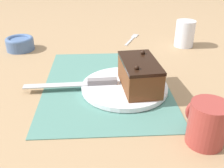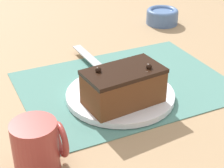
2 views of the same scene
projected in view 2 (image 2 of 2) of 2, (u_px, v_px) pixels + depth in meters
The scene contains 7 objects.
ground_plane at pixel (125, 85), 0.85m from camera, with size 3.00×3.00×0.00m, color #9E7F5B.
placemat_woven at pixel (125, 85), 0.85m from camera, with size 0.46×0.34×0.00m, color slate.
cake_plate at pixel (120, 95), 0.79m from camera, with size 0.23×0.23×0.01m.
chocolate_cake at pixel (123, 86), 0.74m from camera, with size 0.16×0.10×0.08m.
serving_knife at pixel (104, 70), 0.87m from camera, with size 0.03×0.25×0.01m.
small_bowl at pixel (162, 16), 1.19m from camera, with size 0.10×0.10×0.05m.
coffee_mug at pixel (37, 147), 0.59m from camera, with size 0.08×0.07×0.09m.
Camera 2 is at (-0.34, -0.65, 0.42)m, focal length 60.00 mm.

